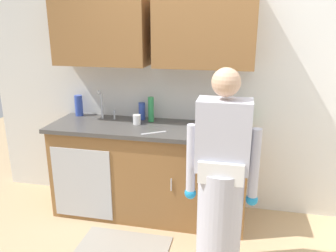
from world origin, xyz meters
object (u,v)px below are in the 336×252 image
object	(u,v)px
bottle_dish_liquid	(247,115)
bottle_cleaner_spray	(219,116)
bottle_soap	(151,109)
sink	(101,124)
cup_by_sink	(137,119)
bottle_water_tall	(79,106)
knife_on_counter	(154,133)
bottle_water_short	(142,111)
person_at_sink	(221,193)

from	to	relation	value
bottle_dish_liquid	bottle_cleaner_spray	distance (m)	0.27
bottle_soap	sink	bearing A→B (deg)	-162.74
bottle_soap	cup_by_sink	size ratio (longest dim) A/B	2.63
bottle_water_tall	knife_on_counter	xyz separation A→B (m)	(0.93, -0.42, -0.11)
bottle_dish_liquid	knife_on_counter	size ratio (longest dim) A/B	0.84
bottle_water_tall	bottle_cleaner_spray	xyz separation A→B (m)	(1.49, -0.02, -0.03)
bottle_water_short	cup_by_sink	bearing A→B (deg)	-90.26
bottle_dish_liquid	cup_by_sink	size ratio (longest dim) A/B	2.11
bottle_water_tall	bottle_water_short	xyz separation A→B (m)	(0.70, -0.00, -0.02)
bottle_soap	bottle_water_short	distance (m)	0.13
sink	bottle_soap	world-z (taller)	sink
person_at_sink	bottle_soap	distance (m)	1.23
bottle_cleaner_spray	bottle_soap	distance (m)	0.68
bottle_soap	knife_on_counter	distance (m)	0.40
bottle_cleaner_spray	cup_by_sink	distance (m)	0.80
bottle_dish_liquid	bottle_soap	bearing A→B (deg)	-176.11
bottle_water_short	cup_by_sink	distance (m)	0.18
cup_by_sink	sink	bearing A→B (deg)	-175.81
bottle_dish_liquid	bottle_soap	size ratio (longest dim) A/B	0.80
bottle_water_tall	knife_on_counter	world-z (taller)	bottle_water_tall
sink	bottle_dish_liquid	distance (m)	1.45
cup_by_sink	bottle_water_tall	bearing A→B (deg)	165.72
person_at_sink	bottle_soap	world-z (taller)	person_at_sink
bottle_cleaner_spray	bottle_soap	xyz separation A→B (m)	(-0.67, -0.03, 0.04)
bottle_cleaner_spray	bottle_water_short	distance (m)	0.78
bottle_water_short	bottle_water_tall	bearing A→B (deg)	179.75
person_at_sink	bottle_water_short	distance (m)	1.33
person_at_sink	knife_on_counter	distance (m)	0.87
sink	person_at_sink	xyz separation A→B (m)	(1.25, -0.74, -0.23)
bottle_cleaner_spray	knife_on_counter	xyz separation A→B (m)	(-0.55, -0.39, -0.08)
bottle_water_short	cup_by_sink	world-z (taller)	bottle_water_short
bottle_water_short	bottle_cleaner_spray	bearing A→B (deg)	-1.42
knife_on_counter	cup_by_sink	bearing A→B (deg)	-78.83
sink	knife_on_counter	distance (m)	0.64
bottle_soap	bottle_water_short	bearing A→B (deg)	154.52
sink	bottle_cleaner_spray	distance (m)	1.17
bottle_dish_liquid	bottle_water_short	distance (m)	1.06
cup_by_sink	knife_on_counter	world-z (taller)	cup_by_sink
cup_by_sink	bottle_cleaner_spray	bearing A→B (deg)	11.23
bottle_cleaner_spray	bottle_water_short	size ratio (longest dim) A/B	0.95
bottle_dish_liquid	bottle_soap	xyz separation A→B (m)	(-0.94, -0.06, 0.02)
person_at_sink	knife_on_counter	bearing A→B (deg)	140.69
person_at_sink	bottle_soap	size ratio (longest dim) A/B	6.44
bottle_cleaner_spray	bottle_water_short	bearing A→B (deg)	178.58
sink	knife_on_counter	world-z (taller)	sink
person_at_sink	bottle_cleaner_spray	bearing A→B (deg)	95.95
sink	person_at_sink	bearing A→B (deg)	-30.63
bottle_dish_liquid	bottle_water_tall	world-z (taller)	bottle_water_tall
person_at_sink	knife_on_counter	world-z (taller)	person_at_sink
person_at_sink	sink	bearing A→B (deg)	149.37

